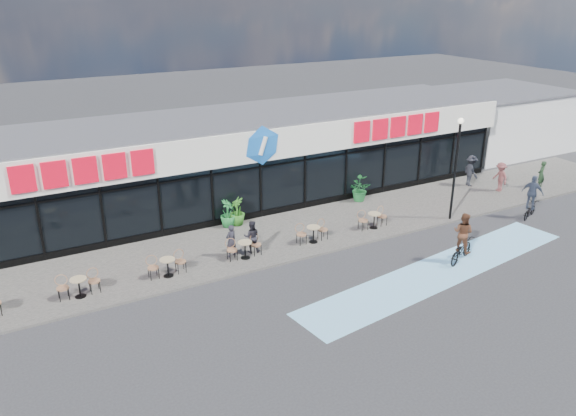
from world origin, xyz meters
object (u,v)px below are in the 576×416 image
at_px(pedestrian_a, 500,177).
at_px(cyclist_b, 531,201).
at_px(cyclist_a, 462,243).
at_px(pedestrian_c, 541,174).
at_px(patron_right, 252,237).
at_px(potted_plant_right, 358,189).
at_px(pedestrian_b, 471,171).
at_px(patron_left, 231,241).
at_px(lamp_post, 456,160).
at_px(potted_plant_mid, 237,211).
at_px(potted_plant_left, 228,213).

height_order(pedestrian_a, cyclist_b, cyclist_b).
distance_m(cyclist_a, cyclist_b, 6.75).
relative_size(pedestrian_c, cyclist_a, 0.71).
distance_m(patron_right, cyclist_a, 8.78).
bearing_deg(pedestrian_a, patron_right, -77.97).
distance_m(potted_plant_right, cyclist_b, 8.55).
xyz_separation_m(pedestrian_b, cyclist_a, (-7.31, -6.73, -0.15)).
bearing_deg(pedestrian_b, potted_plant_right, 95.94).
xyz_separation_m(patron_left, cyclist_a, (8.31, -4.81, 0.03)).
height_order(lamp_post, pedestrian_b, lamp_post).
relative_size(patron_right, cyclist_a, 0.66).
height_order(patron_left, cyclist_b, cyclist_b).
bearing_deg(cyclist_b, potted_plant_mid, 155.78).
bearing_deg(patron_right, potted_plant_mid, -77.33).
relative_size(cyclist_a, cyclist_b, 0.98).
distance_m(potted_plant_mid, potted_plant_right, 6.97).
xyz_separation_m(potted_plant_left, patron_left, (-1.12, -3.03, 0.06)).
distance_m(pedestrian_b, cyclist_b, 4.91).
relative_size(patron_right, pedestrian_c, 0.93).
bearing_deg(pedestrian_c, patron_left, -20.65).
height_order(potted_plant_right, pedestrian_c, pedestrian_c).
distance_m(pedestrian_a, pedestrian_c, 2.62).
xyz_separation_m(patron_left, pedestrian_a, (16.36, 0.45, 0.11)).
xyz_separation_m(lamp_post, cyclist_a, (-2.77, -3.51, -2.25)).
relative_size(potted_plant_left, patron_right, 0.92).
height_order(pedestrian_a, cyclist_a, cyclist_a).
height_order(potted_plant_mid, cyclist_b, cyclist_b).
distance_m(patron_left, cyclist_b, 15.08).
bearing_deg(pedestrian_b, patron_right, 111.70).
bearing_deg(pedestrian_b, patron_left, 111.15).
bearing_deg(potted_plant_left, pedestrian_a, -9.61).
relative_size(potted_plant_right, pedestrian_a, 0.78).
xyz_separation_m(lamp_post, patron_left, (-11.08, 1.29, -2.28)).
height_order(pedestrian_b, pedestrian_c, pedestrian_b).
relative_size(potted_plant_left, cyclist_b, 0.59).
distance_m(potted_plant_right, pedestrian_c, 10.80).
xyz_separation_m(lamp_post, potted_plant_left, (-9.96, 4.32, -2.34)).
bearing_deg(cyclist_b, pedestrian_c, 33.31).
bearing_deg(patron_right, cyclist_a, 171.78).
bearing_deg(patron_left, pedestrian_c, 162.53).
relative_size(pedestrian_c, cyclist_b, 0.70).
relative_size(potted_plant_mid, pedestrian_a, 0.82).
height_order(potted_plant_left, cyclist_b, cyclist_b).
bearing_deg(pedestrian_a, pedestrian_b, -143.32).
distance_m(potted_plant_mid, pedestrian_c, 17.60).
height_order(pedestrian_a, pedestrian_c, pedestrian_a).
xyz_separation_m(potted_plant_left, potted_plant_right, (7.44, -0.09, -0.02)).
bearing_deg(patron_right, pedestrian_a, -153.50).
relative_size(potted_plant_mid, pedestrian_b, 0.77).
xyz_separation_m(potted_plant_mid, potted_plant_right, (6.97, -0.09, -0.04)).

